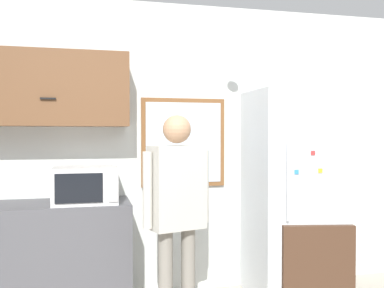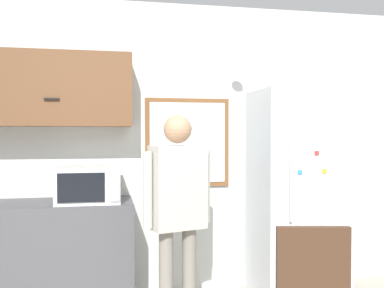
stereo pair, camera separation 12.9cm
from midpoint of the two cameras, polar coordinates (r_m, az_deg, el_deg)
name	(u,v)px [view 2 (the right image)]	position (r m, az deg, el deg)	size (l,w,h in m)	color
back_wall	(152,148)	(4.01, -4.40, -0.56)	(6.00, 0.06, 2.70)	silver
counter	(9,260)	(3.87, -22.31, -14.09)	(2.00, 0.58, 0.92)	#4C4C51
upper_cabinets	(11,89)	(3.87, -22.15, 6.84)	(2.00, 0.36, 0.62)	brown
microwave	(88,184)	(3.64, -12.65, -5.28)	(0.51, 0.43, 0.29)	white
person	(178,199)	(3.28, -0.79, -7.39)	(0.54, 0.32, 1.63)	gray
refrigerator	(296,194)	(4.05, 14.63, -6.43)	(0.75, 0.69, 1.88)	silver
window	(187,142)	(4.02, 0.30, 0.20)	(0.79, 0.05, 0.83)	brown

